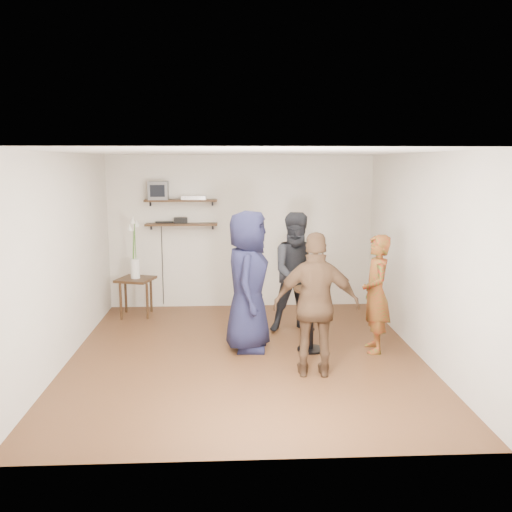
{
  "coord_description": "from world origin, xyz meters",
  "views": [
    {
      "loc": [
        -0.19,
        -6.7,
        2.48
      ],
      "look_at": [
        0.16,
        0.4,
        1.24
      ],
      "focal_mm": 38.0,
      "sensor_mm": 36.0,
      "label": 1
    }
  ],
  "objects_px": {
    "side_table": "(136,284)",
    "drinks_table": "(311,310)",
    "crt_monitor": "(158,190)",
    "person_plaid": "(376,294)",
    "radio": "(181,220)",
    "person_dark": "(299,273)",
    "person_brown": "(316,305)",
    "dvd_deck": "(194,198)",
    "person_navy": "(248,281)"
  },
  "relations": [
    {
      "from": "drinks_table",
      "to": "person_brown",
      "type": "relative_size",
      "value": 0.5
    },
    {
      "from": "person_plaid",
      "to": "side_table",
      "type": "bearing_deg",
      "value": -114.74
    },
    {
      "from": "dvd_deck",
      "to": "person_plaid",
      "type": "relative_size",
      "value": 0.26
    },
    {
      "from": "person_navy",
      "to": "person_brown",
      "type": "relative_size",
      "value": 1.1
    },
    {
      "from": "radio",
      "to": "crt_monitor",
      "type": "bearing_deg",
      "value": 180.0
    },
    {
      "from": "person_plaid",
      "to": "person_brown",
      "type": "relative_size",
      "value": 0.92
    },
    {
      "from": "side_table",
      "to": "radio",
      "type": "bearing_deg",
      "value": 30.86
    },
    {
      "from": "person_plaid",
      "to": "person_brown",
      "type": "xyz_separation_m",
      "value": [
        -0.92,
        -0.79,
        0.07
      ]
    },
    {
      "from": "radio",
      "to": "person_dark",
      "type": "relative_size",
      "value": 0.12
    },
    {
      "from": "dvd_deck",
      "to": "radio",
      "type": "bearing_deg",
      "value": 180.0
    },
    {
      "from": "side_table",
      "to": "person_plaid",
      "type": "xyz_separation_m",
      "value": [
        3.44,
        -1.84,
        0.25
      ]
    },
    {
      "from": "dvd_deck",
      "to": "side_table",
      "type": "distance_m",
      "value": 1.72
    },
    {
      "from": "radio",
      "to": "person_navy",
      "type": "distance_m",
      "value": 2.43
    },
    {
      "from": "person_navy",
      "to": "dvd_deck",
      "type": "bearing_deg",
      "value": 28.56
    },
    {
      "from": "radio",
      "to": "person_dark",
      "type": "bearing_deg",
      "value": -37.03
    },
    {
      "from": "radio",
      "to": "drinks_table",
      "type": "relative_size",
      "value": 0.26
    },
    {
      "from": "person_dark",
      "to": "side_table",
      "type": "bearing_deg",
      "value": 154.96
    },
    {
      "from": "crt_monitor",
      "to": "person_plaid",
      "type": "height_order",
      "value": "crt_monitor"
    },
    {
      "from": "dvd_deck",
      "to": "person_brown",
      "type": "bearing_deg",
      "value": -62.52
    },
    {
      "from": "drinks_table",
      "to": "person_plaid",
      "type": "bearing_deg",
      "value": -3.35
    },
    {
      "from": "drinks_table",
      "to": "person_plaid",
      "type": "relative_size",
      "value": 0.55
    },
    {
      "from": "side_table",
      "to": "crt_monitor",
      "type": "bearing_deg",
      "value": 49.96
    },
    {
      "from": "crt_monitor",
      "to": "dvd_deck",
      "type": "bearing_deg",
      "value": 0.0
    },
    {
      "from": "side_table",
      "to": "person_navy",
      "type": "distance_m",
      "value": 2.47
    },
    {
      "from": "drinks_table",
      "to": "person_brown",
      "type": "xyz_separation_m",
      "value": [
        -0.07,
        -0.84,
        0.3
      ]
    },
    {
      "from": "person_dark",
      "to": "crt_monitor",
      "type": "bearing_deg",
      "value": 143.2
    },
    {
      "from": "crt_monitor",
      "to": "side_table",
      "type": "bearing_deg",
      "value": -130.04
    },
    {
      "from": "person_plaid",
      "to": "person_brown",
      "type": "distance_m",
      "value": 1.21
    },
    {
      "from": "crt_monitor",
      "to": "person_plaid",
      "type": "xyz_separation_m",
      "value": [
        3.08,
        -2.26,
        -1.24
      ]
    },
    {
      "from": "person_plaid",
      "to": "person_dark",
      "type": "relative_size",
      "value": 0.88
    },
    {
      "from": "person_dark",
      "to": "person_brown",
      "type": "relative_size",
      "value": 1.04
    },
    {
      "from": "dvd_deck",
      "to": "person_navy",
      "type": "xyz_separation_m",
      "value": [
        0.83,
        -2.11,
        -0.96
      ]
    },
    {
      "from": "dvd_deck",
      "to": "person_navy",
      "type": "relative_size",
      "value": 0.21
    },
    {
      "from": "drinks_table",
      "to": "person_brown",
      "type": "bearing_deg",
      "value": -95.06
    },
    {
      "from": "dvd_deck",
      "to": "radio",
      "type": "height_order",
      "value": "dvd_deck"
    },
    {
      "from": "drinks_table",
      "to": "person_plaid",
      "type": "xyz_separation_m",
      "value": [
        0.84,
        -0.05,
        0.23
      ]
    },
    {
      "from": "person_plaid",
      "to": "person_navy",
      "type": "distance_m",
      "value": 1.69
    },
    {
      "from": "radio",
      "to": "person_brown",
      "type": "distance_m",
      "value": 3.61
    },
    {
      "from": "dvd_deck",
      "to": "person_dark",
      "type": "distance_m",
      "value": 2.34
    },
    {
      "from": "crt_monitor",
      "to": "radio",
      "type": "distance_m",
      "value": 0.61
    },
    {
      "from": "radio",
      "to": "person_plaid",
      "type": "relative_size",
      "value": 0.14
    },
    {
      "from": "drinks_table",
      "to": "person_plaid",
      "type": "height_order",
      "value": "person_plaid"
    },
    {
      "from": "radio",
      "to": "person_brown",
      "type": "bearing_deg",
      "value": -59.3
    },
    {
      "from": "side_table",
      "to": "person_navy",
      "type": "xyz_separation_m",
      "value": [
        1.76,
        -1.68,
        0.41
      ]
    },
    {
      "from": "side_table",
      "to": "drinks_table",
      "type": "bearing_deg",
      "value": -34.5
    },
    {
      "from": "dvd_deck",
      "to": "person_plaid",
      "type": "xyz_separation_m",
      "value": [
        2.5,
        -2.26,
        -1.12
      ]
    },
    {
      "from": "drinks_table",
      "to": "person_dark",
      "type": "relative_size",
      "value": 0.48
    },
    {
      "from": "radio",
      "to": "side_table",
      "type": "relative_size",
      "value": 0.33
    },
    {
      "from": "side_table",
      "to": "person_navy",
      "type": "relative_size",
      "value": 0.35
    },
    {
      "from": "person_dark",
      "to": "person_navy",
      "type": "distance_m",
      "value": 1.06
    }
  ]
}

